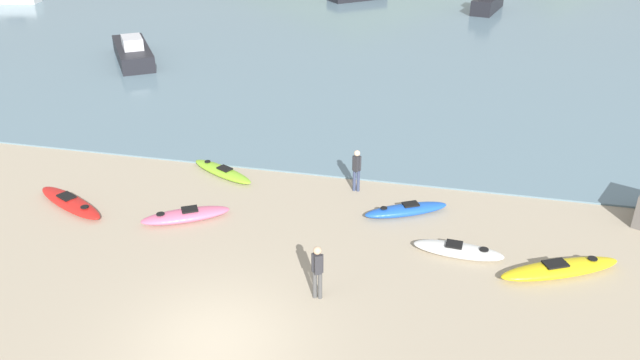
{
  "coord_description": "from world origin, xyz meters",
  "views": [
    {
      "loc": [
        5.07,
        -10.69,
        10.16
      ],
      "look_at": [
        0.75,
        7.98,
        0.5
      ],
      "focal_mm": 35.0,
      "sensor_mm": 36.0,
      "label": 1
    }
  ],
  "objects_px": {
    "kayak_on_sand_0": "(406,210)",
    "person_near_waterline": "(357,168)",
    "kayak_on_sand_1": "(560,269)",
    "kayak_on_sand_4": "(458,250)",
    "person_near_foreground": "(317,269)",
    "moored_boat_0": "(488,2)",
    "moored_boat_3": "(133,52)",
    "kayak_on_sand_3": "(186,215)",
    "kayak_on_sand_5": "(70,202)",
    "kayak_on_sand_2": "(222,171)"
  },
  "relations": [
    {
      "from": "kayak_on_sand_3",
      "to": "moored_boat_3",
      "type": "xyz_separation_m",
      "value": [
        -10.42,
        16.18,
        0.42
      ]
    },
    {
      "from": "kayak_on_sand_4",
      "to": "moored_boat_3",
      "type": "xyz_separation_m",
      "value": [
        -18.99,
        16.24,
        0.44
      ]
    },
    {
      "from": "person_near_foreground",
      "to": "kayak_on_sand_4",
      "type": "bearing_deg",
      "value": 39.32
    },
    {
      "from": "kayak_on_sand_1",
      "to": "person_near_waterline",
      "type": "relative_size",
      "value": 2.3
    },
    {
      "from": "moored_boat_3",
      "to": "kayak_on_sand_5",
      "type": "bearing_deg",
      "value": -68.79
    },
    {
      "from": "kayak_on_sand_5",
      "to": "kayak_on_sand_0",
      "type": "bearing_deg",
      "value": 10.3
    },
    {
      "from": "kayak_on_sand_1",
      "to": "moored_boat_3",
      "type": "height_order",
      "value": "moored_boat_3"
    },
    {
      "from": "kayak_on_sand_1",
      "to": "person_near_foreground",
      "type": "bearing_deg",
      "value": -158.02
    },
    {
      "from": "kayak_on_sand_3",
      "to": "person_near_foreground",
      "type": "height_order",
      "value": "person_near_foreground"
    },
    {
      "from": "kayak_on_sand_0",
      "to": "person_near_foreground",
      "type": "xyz_separation_m",
      "value": [
        -1.81,
        -4.92,
        0.73
      ]
    },
    {
      "from": "kayak_on_sand_0",
      "to": "kayak_on_sand_2",
      "type": "bearing_deg",
      "value": 168.58
    },
    {
      "from": "kayak_on_sand_2",
      "to": "moored_boat_3",
      "type": "distance_m",
      "value": 16.51
    },
    {
      "from": "kayak_on_sand_0",
      "to": "person_near_waterline",
      "type": "xyz_separation_m",
      "value": [
        -1.88,
        1.29,
        0.71
      ]
    },
    {
      "from": "person_near_waterline",
      "to": "kayak_on_sand_0",
      "type": "bearing_deg",
      "value": -34.36
    },
    {
      "from": "kayak_on_sand_2",
      "to": "kayak_on_sand_4",
      "type": "relative_size",
      "value": 1.09
    },
    {
      "from": "kayak_on_sand_0",
      "to": "kayak_on_sand_3",
      "type": "bearing_deg",
      "value": -164.0
    },
    {
      "from": "kayak_on_sand_0",
      "to": "person_near_foreground",
      "type": "relative_size",
      "value": 1.77
    },
    {
      "from": "kayak_on_sand_0",
      "to": "kayak_on_sand_5",
      "type": "bearing_deg",
      "value": -169.7
    },
    {
      "from": "kayak_on_sand_0",
      "to": "moored_boat_0",
      "type": "height_order",
      "value": "moored_boat_0"
    },
    {
      "from": "kayak_on_sand_0",
      "to": "person_near_waterline",
      "type": "height_order",
      "value": "person_near_waterline"
    },
    {
      "from": "moored_boat_3",
      "to": "kayak_on_sand_1",
      "type": "bearing_deg",
      "value": -37.29
    },
    {
      "from": "kayak_on_sand_5",
      "to": "person_near_waterline",
      "type": "height_order",
      "value": "person_near_waterline"
    },
    {
      "from": "kayak_on_sand_1",
      "to": "person_near_foreground",
      "type": "distance_m",
      "value": 6.86
    },
    {
      "from": "kayak_on_sand_2",
      "to": "kayak_on_sand_3",
      "type": "bearing_deg",
      "value": -89.19
    },
    {
      "from": "kayak_on_sand_5",
      "to": "person_near_foreground",
      "type": "xyz_separation_m",
      "value": [
        9.16,
        -2.92,
        0.74
      ]
    },
    {
      "from": "moored_boat_0",
      "to": "moored_boat_3",
      "type": "distance_m",
      "value": 27.64
    },
    {
      "from": "kayak_on_sand_0",
      "to": "kayak_on_sand_1",
      "type": "relative_size",
      "value": 0.79
    },
    {
      "from": "moored_boat_3",
      "to": "moored_boat_0",
      "type": "bearing_deg",
      "value": 43.48
    },
    {
      "from": "kayak_on_sand_3",
      "to": "moored_boat_3",
      "type": "relative_size",
      "value": 0.48
    },
    {
      "from": "moored_boat_3",
      "to": "kayak_on_sand_3",
      "type": "bearing_deg",
      "value": -57.21
    },
    {
      "from": "person_near_waterline",
      "to": "moored_boat_0",
      "type": "bearing_deg",
      "value": 81.67
    },
    {
      "from": "kayak_on_sand_2",
      "to": "person_near_waterline",
      "type": "xyz_separation_m",
      "value": [
        5.0,
        -0.1,
        0.73
      ]
    },
    {
      "from": "person_near_foreground",
      "to": "moored_boat_0",
      "type": "bearing_deg",
      "value": 83.12
    },
    {
      "from": "kayak_on_sand_1",
      "to": "kayak_on_sand_4",
      "type": "relative_size",
      "value": 1.33
    },
    {
      "from": "kayak_on_sand_0",
      "to": "kayak_on_sand_3",
      "type": "xyz_separation_m",
      "value": [
        -6.84,
        -1.96,
        0.01
      ]
    },
    {
      "from": "kayak_on_sand_3",
      "to": "kayak_on_sand_2",
      "type": "bearing_deg",
      "value": 90.81
    },
    {
      "from": "kayak_on_sand_2",
      "to": "kayak_on_sand_0",
      "type": "bearing_deg",
      "value": -11.42
    },
    {
      "from": "moored_boat_0",
      "to": "person_near_foreground",
      "type": "bearing_deg",
      "value": -96.88
    },
    {
      "from": "kayak_on_sand_4",
      "to": "person_near_waterline",
      "type": "bearing_deg",
      "value": 137.51
    },
    {
      "from": "moored_boat_0",
      "to": "person_near_waterline",
      "type": "bearing_deg",
      "value": -98.33
    },
    {
      "from": "kayak_on_sand_3",
      "to": "kayak_on_sand_0",
      "type": "bearing_deg",
      "value": 16.0
    },
    {
      "from": "kayak_on_sand_3",
      "to": "person_near_foreground",
      "type": "distance_m",
      "value": 5.87
    },
    {
      "from": "kayak_on_sand_3",
      "to": "person_near_waterline",
      "type": "relative_size",
      "value": 1.82
    },
    {
      "from": "kayak_on_sand_0",
      "to": "kayak_on_sand_5",
      "type": "height_order",
      "value": "kayak_on_sand_0"
    },
    {
      "from": "kayak_on_sand_3",
      "to": "kayak_on_sand_4",
      "type": "xyz_separation_m",
      "value": [
        8.56,
        -0.06,
        -0.02
      ]
    },
    {
      "from": "kayak_on_sand_4",
      "to": "kayak_on_sand_5",
      "type": "relative_size",
      "value": 0.8
    },
    {
      "from": "kayak_on_sand_4",
      "to": "person_near_foreground",
      "type": "bearing_deg",
      "value": -140.68
    },
    {
      "from": "kayak_on_sand_1",
      "to": "kayak_on_sand_5",
      "type": "height_order",
      "value": "kayak_on_sand_1"
    },
    {
      "from": "kayak_on_sand_0",
      "to": "moored_boat_3",
      "type": "xyz_separation_m",
      "value": [
        -17.26,
        14.22,
        0.42
      ]
    },
    {
      "from": "kayak_on_sand_0",
      "to": "person_near_waterline",
      "type": "relative_size",
      "value": 1.81
    }
  ]
}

